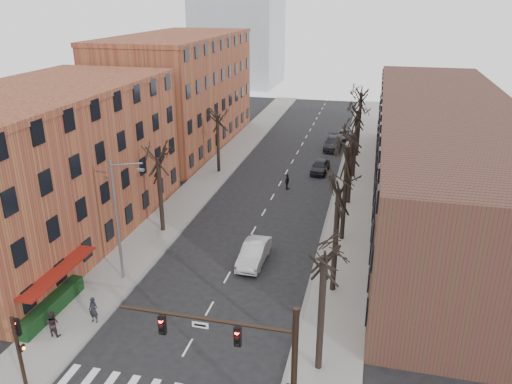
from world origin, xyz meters
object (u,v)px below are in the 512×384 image
Objects in this scene: parked_car_near at (320,166)px; silver_sedan at (254,253)px; parked_car_mid at (333,143)px; pedestrian_a at (94,310)px.

silver_sedan is at bearing -92.54° from parked_car_near.
parked_car_mid is (2.95, 32.06, -0.01)m from silver_sedan.
silver_sedan reaches higher than parked_car_near.
parked_car_near is at bearing 76.85° from pedestrian_a.
parked_car_near is at bearing -92.92° from parked_car_mid.
pedestrian_a reaches higher than parked_car_near.
pedestrian_a is (-10.73, -41.87, 0.22)m from parked_car_mid.
pedestrian_a is at bearing -127.22° from silver_sedan.
silver_sedan reaches higher than parked_car_mid.
parked_car_near is at bearing 84.96° from silver_sedan.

